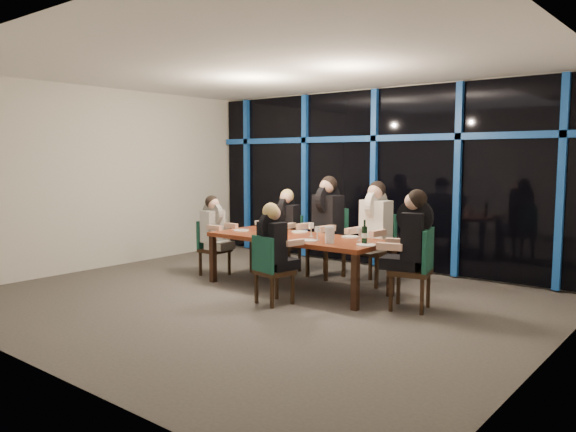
{
  "coord_description": "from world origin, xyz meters",
  "views": [
    {
      "loc": [
        4.79,
        -5.32,
        1.85
      ],
      "look_at": [
        0.0,
        0.6,
        1.05
      ],
      "focal_mm": 35.0,
      "sensor_mm": 36.0,
      "label": 1
    }
  ],
  "objects_px": {
    "chair_end_right": "(418,265)",
    "diner_far_right": "(374,218)",
    "chair_far_right": "(377,245)",
    "water_pitcher": "(330,235)",
    "chair_near_mid": "(269,266)",
    "diner_near_mid": "(274,238)",
    "dining_table": "(297,241)",
    "chair_far_mid": "(330,238)",
    "diner_end_left": "(214,223)",
    "chair_end_left": "(211,245)",
    "diner_far_mid": "(326,212)",
    "chair_far_left": "(288,240)",
    "diner_end_right": "(412,232)",
    "wine_bottle": "(364,235)",
    "diner_far_left": "(285,218)"
  },
  "relations": [
    {
      "from": "chair_end_left",
      "to": "diner_near_mid",
      "type": "xyz_separation_m",
      "value": [
        1.92,
        -0.73,
        0.36
      ]
    },
    {
      "from": "chair_far_right",
      "to": "chair_far_mid",
      "type": "bearing_deg",
      "value": -172.96
    },
    {
      "from": "chair_far_right",
      "to": "water_pitcher",
      "type": "xyz_separation_m",
      "value": [
        0.03,
        -1.27,
        0.28
      ]
    },
    {
      "from": "chair_far_left",
      "to": "dining_table",
      "type": "bearing_deg",
      "value": -53.19
    },
    {
      "from": "chair_far_mid",
      "to": "chair_end_right",
      "type": "xyz_separation_m",
      "value": [
        1.95,
        -0.96,
        -0.04
      ]
    },
    {
      "from": "chair_far_mid",
      "to": "chair_far_right",
      "type": "relative_size",
      "value": 1.04
    },
    {
      "from": "dining_table",
      "to": "chair_near_mid",
      "type": "distance_m",
      "value": 0.95
    },
    {
      "from": "chair_far_right",
      "to": "diner_far_right",
      "type": "relative_size",
      "value": 1.03
    },
    {
      "from": "chair_end_right",
      "to": "chair_near_mid",
      "type": "relative_size",
      "value": 1.14
    },
    {
      "from": "diner_far_mid",
      "to": "chair_far_right",
      "type": "bearing_deg",
      "value": 16.46
    },
    {
      "from": "chair_far_left",
      "to": "diner_far_mid",
      "type": "bearing_deg",
      "value": -5.15
    },
    {
      "from": "dining_table",
      "to": "diner_far_right",
      "type": "relative_size",
      "value": 2.6
    },
    {
      "from": "dining_table",
      "to": "chair_near_mid",
      "type": "height_order",
      "value": "chair_near_mid"
    },
    {
      "from": "dining_table",
      "to": "chair_far_right",
      "type": "bearing_deg",
      "value": 55.59
    },
    {
      "from": "chair_far_left",
      "to": "chair_far_right",
      "type": "distance_m",
      "value": 1.57
    },
    {
      "from": "diner_near_mid",
      "to": "diner_far_mid",
      "type": "bearing_deg",
      "value": -64.46
    },
    {
      "from": "diner_far_left",
      "to": "wine_bottle",
      "type": "height_order",
      "value": "diner_far_left"
    },
    {
      "from": "dining_table",
      "to": "chair_end_right",
      "type": "relative_size",
      "value": 2.6
    },
    {
      "from": "diner_end_left",
      "to": "chair_end_left",
      "type": "bearing_deg",
      "value": 90.0
    },
    {
      "from": "chair_far_left",
      "to": "water_pitcher",
      "type": "bearing_deg",
      "value": -43.14
    },
    {
      "from": "diner_far_mid",
      "to": "wine_bottle",
      "type": "relative_size",
      "value": 3.31
    },
    {
      "from": "diner_near_mid",
      "to": "chair_far_mid",
      "type": "bearing_deg",
      "value": -65.51
    },
    {
      "from": "chair_far_right",
      "to": "diner_near_mid",
      "type": "bearing_deg",
      "value": -97.8
    },
    {
      "from": "chair_far_right",
      "to": "chair_end_left",
      "type": "height_order",
      "value": "chair_far_right"
    },
    {
      "from": "chair_end_right",
      "to": "diner_far_right",
      "type": "xyz_separation_m",
      "value": [
        -1.13,
        0.9,
        0.42
      ]
    },
    {
      "from": "chair_near_mid",
      "to": "diner_far_mid",
      "type": "distance_m",
      "value": 1.92
    },
    {
      "from": "chair_near_mid",
      "to": "diner_far_mid",
      "type": "bearing_deg",
      "value": -65.46
    },
    {
      "from": "chair_near_mid",
      "to": "water_pitcher",
      "type": "relative_size",
      "value": 4.13
    },
    {
      "from": "chair_end_left",
      "to": "wine_bottle",
      "type": "distance_m",
      "value": 2.79
    },
    {
      "from": "diner_end_left",
      "to": "water_pitcher",
      "type": "height_order",
      "value": "diner_end_left"
    },
    {
      "from": "diner_far_right",
      "to": "diner_end_right",
      "type": "relative_size",
      "value": 1.03
    },
    {
      "from": "chair_end_left",
      "to": "diner_far_mid",
      "type": "xyz_separation_m",
      "value": [
        1.5,
        1.0,
        0.54
      ]
    },
    {
      "from": "diner_end_left",
      "to": "chair_far_mid",
      "type": "bearing_deg",
      "value": -54.22
    },
    {
      "from": "diner_near_mid",
      "to": "diner_far_left",
      "type": "bearing_deg",
      "value": -42.99
    },
    {
      "from": "chair_far_left",
      "to": "diner_far_right",
      "type": "relative_size",
      "value": 0.91
    },
    {
      "from": "chair_far_mid",
      "to": "diner_near_mid",
      "type": "distance_m",
      "value": 1.88
    },
    {
      "from": "chair_far_right",
      "to": "water_pitcher",
      "type": "height_order",
      "value": "chair_far_right"
    },
    {
      "from": "dining_table",
      "to": "diner_far_right",
      "type": "height_order",
      "value": "diner_far_right"
    },
    {
      "from": "diner_end_left",
      "to": "diner_end_right",
      "type": "distance_m",
      "value": 3.31
    },
    {
      "from": "dining_table",
      "to": "diner_end_left",
      "type": "bearing_deg",
      "value": -176.55
    },
    {
      "from": "diner_far_mid",
      "to": "diner_far_left",
      "type": "bearing_deg",
      "value": -162.4
    },
    {
      "from": "dining_table",
      "to": "chair_end_left",
      "type": "height_order",
      "value": "chair_end_left"
    },
    {
      "from": "diner_end_right",
      "to": "wine_bottle",
      "type": "height_order",
      "value": "diner_end_right"
    },
    {
      "from": "dining_table",
      "to": "chair_far_left",
      "type": "height_order",
      "value": "chair_far_left"
    },
    {
      "from": "diner_far_mid",
      "to": "water_pitcher",
      "type": "xyz_separation_m",
      "value": [
        0.87,
        -1.15,
        -0.16
      ]
    },
    {
      "from": "chair_far_left",
      "to": "chair_end_left",
      "type": "relative_size",
      "value": 1.07
    },
    {
      "from": "chair_far_left",
      "to": "diner_near_mid",
      "type": "relative_size",
      "value": 1.07
    },
    {
      "from": "chair_near_mid",
      "to": "water_pitcher",
      "type": "bearing_deg",
      "value": -113.83
    },
    {
      "from": "dining_table",
      "to": "wine_bottle",
      "type": "relative_size",
      "value": 8.28
    },
    {
      "from": "dining_table",
      "to": "diner_far_left",
      "type": "xyz_separation_m",
      "value": [
        -0.85,
        0.79,
        0.19
      ]
    }
  ]
}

